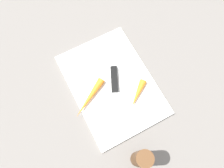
{
  "coord_description": "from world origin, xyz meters",
  "views": [
    {
      "loc": [
        0.21,
        -0.11,
        0.71
      ],
      "look_at": [
        0.0,
        0.0,
        0.01
      ],
      "focal_mm": 35.59,
      "sensor_mm": 36.0,
      "label": 1
    }
  ],
  "objects_px": {
    "carrot_short": "(138,94)",
    "carrot_long": "(89,98)",
    "pepper_grinder": "(141,159)",
    "cutting_board": "(112,85)",
    "knife": "(114,75)"
  },
  "relations": [
    {
      "from": "carrot_short",
      "to": "carrot_long",
      "type": "relative_size",
      "value": 0.67
    },
    {
      "from": "carrot_long",
      "to": "pepper_grinder",
      "type": "distance_m",
      "value": 0.25
    },
    {
      "from": "pepper_grinder",
      "to": "carrot_short",
      "type": "bearing_deg",
      "value": 150.65
    },
    {
      "from": "cutting_board",
      "to": "carrot_short",
      "type": "height_order",
      "value": "carrot_short"
    },
    {
      "from": "cutting_board",
      "to": "knife",
      "type": "xyz_separation_m",
      "value": [
        -0.02,
        0.02,
        0.01
      ]
    },
    {
      "from": "knife",
      "to": "pepper_grinder",
      "type": "relative_size",
      "value": 1.14
    },
    {
      "from": "carrot_long",
      "to": "pepper_grinder",
      "type": "relative_size",
      "value": 0.87
    },
    {
      "from": "carrot_long",
      "to": "pepper_grinder",
      "type": "bearing_deg",
      "value": 70.97
    },
    {
      "from": "carrot_short",
      "to": "pepper_grinder",
      "type": "height_order",
      "value": "pepper_grinder"
    },
    {
      "from": "knife",
      "to": "pepper_grinder",
      "type": "xyz_separation_m",
      "value": [
        0.27,
        -0.06,
        0.07
      ]
    },
    {
      "from": "cutting_board",
      "to": "pepper_grinder",
      "type": "distance_m",
      "value": 0.26
    },
    {
      "from": "knife",
      "to": "carrot_short",
      "type": "distance_m",
      "value": 0.1
    },
    {
      "from": "knife",
      "to": "cutting_board",
      "type": "bearing_deg",
      "value": 163.28
    },
    {
      "from": "cutting_board",
      "to": "carrot_long",
      "type": "height_order",
      "value": "carrot_long"
    },
    {
      "from": "knife",
      "to": "carrot_long",
      "type": "height_order",
      "value": "carrot_long"
    }
  ]
}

